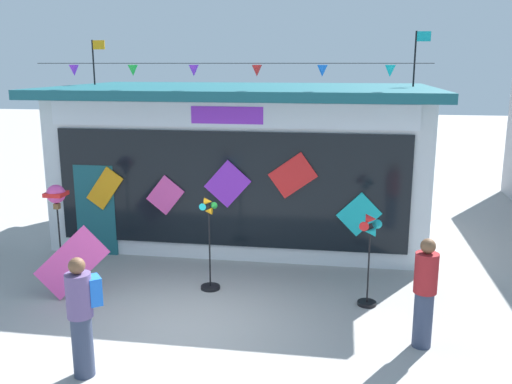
# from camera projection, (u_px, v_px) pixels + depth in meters

# --- Properties ---
(ground_plane) EXTENTS (80.00, 80.00, 0.00)m
(ground_plane) POSITION_uv_depth(u_px,v_px,m) (186.00, 325.00, 9.03)
(ground_plane) COLOR #9E9B99
(kite_shop_building) EXTENTS (8.61, 5.23, 4.84)m
(kite_shop_building) POSITION_uv_depth(u_px,v_px,m) (247.00, 160.00, 13.68)
(kite_shop_building) COLOR silver
(kite_shop_building) RESTS_ON ground_plane
(wind_spinner_far_left) EXTENTS (0.35, 0.35, 1.93)m
(wind_spinner_far_left) POSITION_uv_depth(u_px,v_px,m) (57.00, 203.00, 10.39)
(wind_spinner_far_left) COLOR black
(wind_spinner_far_left) RESTS_ON ground_plane
(wind_spinner_left) EXTENTS (0.36, 0.36, 1.76)m
(wind_spinner_left) POSITION_uv_depth(u_px,v_px,m) (209.00, 244.00, 10.25)
(wind_spinner_left) COLOR black
(wind_spinner_left) RESTS_ON ground_plane
(wind_spinner_center_left) EXTENTS (0.39, 0.33, 1.66)m
(wind_spinner_center_left) POSITION_uv_depth(u_px,v_px,m) (370.00, 247.00, 9.50)
(wind_spinner_center_left) COLOR black
(wind_spinner_center_left) RESTS_ON ground_plane
(person_near_camera) EXTENTS (0.47, 0.45, 1.68)m
(person_near_camera) POSITION_uv_depth(u_px,v_px,m) (82.00, 314.00, 7.38)
(person_near_camera) COLOR #333D56
(person_near_camera) RESTS_ON ground_plane
(person_mid_plaza) EXTENTS (0.34, 0.34, 1.68)m
(person_mid_plaza) POSITION_uv_depth(u_px,v_px,m) (425.00, 292.00, 8.16)
(person_mid_plaza) COLOR #333D56
(person_mid_plaza) RESTS_ON ground_plane
(display_kite_on_ground) EXTENTS (1.30, 0.43, 1.30)m
(display_kite_on_ground) POSITION_uv_depth(u_px,v_px,m) (72.00, 263.00, 9.97)
(display_kite_on_ground) COLOR #EA4CA3
(display_kite_on_ground) RESTS_ON ground_plane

